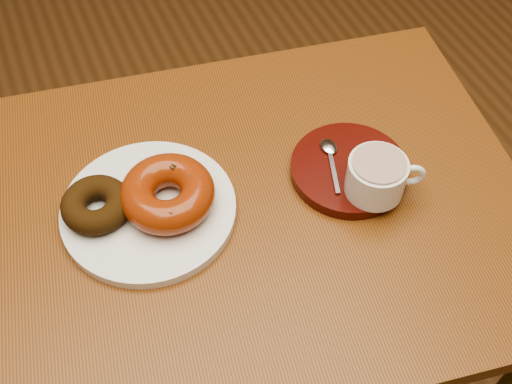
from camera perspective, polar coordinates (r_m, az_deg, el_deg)
name	(u,v)px	position (r m, az deg, el deg)	size (l,w,h in m)	color
cafe_table	(244,252)	(0.98, -1.09, -5.35)	(0.88, 0.71, 0.75)	brown
donut_plate	(149,210)	(0.88, -9.51, -1.57)	(0.24, 0.24, 0.01)	silver
donut_cinnamon	(96,205)	(0.87, -14.03, -1.11)	(0.09, 0.09, 0.03)	black
donut_caramel	(168,193)	(0.85, -7.87, -0.12)	(0.18, 0.18, 0.05)	maroon
saucer	(349,169)	(0.92, 8.25, 2.01)	(0.17, 0.17, 0.02)	#3B0C08
coffee_cup	(377,176)	(0.87, 10.74, 1.41)	(0.10, 0.08, 0.06)	silver
teaspoon	(330,151)	(0.92, 6.56, 3.62)	(0.04, 0.10, 0.01)	silver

